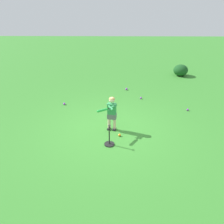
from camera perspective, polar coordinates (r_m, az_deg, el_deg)
ground_plane at (r=6.92m, az=-0.78°, el=-4.41°), size 40.00×40.00×0.00m
child_batter at (r=6.57m, az=-0.18°, el=0.28°), size 0.56×0.64×1.08m
play_ball_far_right at (r=8.68m, az=-12.17°, el=2.10°), size 0.09×0.09×0.09m
play_ball_behind_batter at (r=8.48m, az=18.87°, el=0.56°), size 0.08×0.08×0.08m
play_ball_far_left at (r=9.95m, az=3.76°, el=5.93°), size 0.10×0.10×0.10m
play_ball_near_batter at (r=9.09m, az=7.45°, el=3.61°), size 0.08×0.08×0.08m
play_ball_midfield at (r=6.56m, az=1.95°, el=-5.93°), size 0.08×0.08×0.08m
batting_tee at (r=6.16m, az=-0.70°, el=-7.57°), size 0.28×0.28×0.62m
shrub_left_background at (r=12.40m, az=17.23°, el=10.23°), size 0.75×0.72×0.59m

